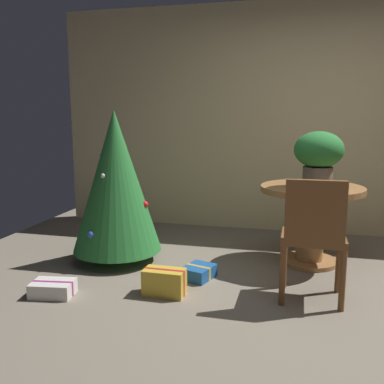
# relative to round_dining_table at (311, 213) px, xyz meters

# --- Properties ---
(ground_plane) EXTENTS (6.60, 6.60, 0.00)m
(ground_plane) POSITION_rel_round_dining_table_xyz_m (0.01, -1.04, -0.48)
(ground_plane) COLOR #756B5B
(back_wall_panel) EXTENTS (6.00, 0.10, 2.60)m
(back_wall_panel) POSITION_rel_round_dining_table_xyz_m (0.01, 1.16, 0.82)
(back_wall_panel) COLOR beige
(back_wall_panel) RESTS_ON ground_plane
(round_dining_table) EXTENTS (0.92, 0.92, 0.72)m
(round_dining_table) POSITION_rel_round_dining_table_xyz_m (0.00, 0.00, 0.00)
(round_dining_table) COLOR #9E6B3D
(round_dining_table) RESTS_ON ground_plane
(flower_vase) EXTENTS (0.42, 0.42, 0.49)m
(flower_vase) POSITION_rel_round_dining_table_xyz_m (0.04, -0.07, 0.54)
(flower_vase) COLOR #665B51
(flower_vase) RESTS_ON round_dining_table
(wooden_chair_near) EXTENTS (0.45, 0.38, 0.92)m
(wooden_chair_near) POSITION_rel_round_dining_table_xyz_m (0.00, -0.87, 0.05)
(wooden_chair_near) COLOR brown
(wooden_chair_near) RESTS_ON ground_plane
(holiday_tree) EXTENTS (0.81, 0.81, 1.40)m
(holiday_tree) POSITION_rel_round_dining_table_xyz_m (-1.74, -0.35, 0.28)
(holiday_tree) COLOR brown
(holiday_tree) RESTS_ON ground_plane
(gift_box_cream) EXTENTS (0.34, 0.26, 0.11)m
(gift_box_cream) POSITION_rel_round_dining_table_xyz_m (-1.89, -1.23, -0.42)
(gift_box_cream) COLOR silver
(gift_box_cream) RESTS_ON ground_plane
(gift_box_blue) EXTENTS (0.29, 0.32, 0.11)m
(gift_box_blue) POSITION_rel_round_dining_table_xyz_m (-0.90, -0.62, -0.42)
(gift_box_blue) COLOR #1E569E
(gift_box_blue) RESTS_ON ground_plane
(gift_box_gold) EXTENTS (0.31, 0.17, 0.20)m
(gift_box_gold) POSITION_rel_round_dining_table_xyz_m (-1.08, -1.01, -0.38)
(gift_box_gold) COLOR gold
(gift_box_gold) RESTS_ON ground_plane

